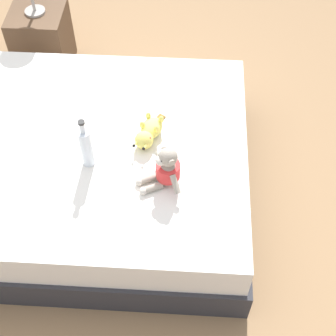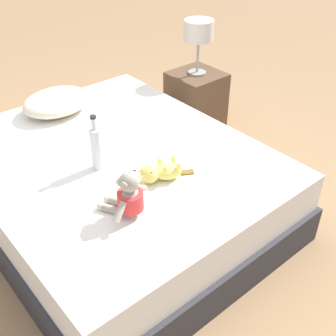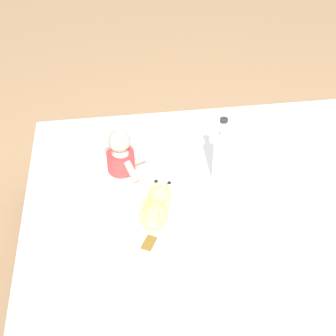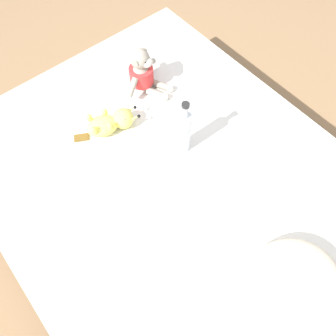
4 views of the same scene
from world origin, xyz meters
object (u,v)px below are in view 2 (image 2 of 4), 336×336
Objects in this scene: plush_monkey at (128,197)px; bedside_lamp at (199,32)px; bed at (116,186)px; glass_bottle at (96,147)px; pillow at (57,102)px; nightstand at (196,101)px; plush_yellow_creature at (160,172)px.

plush_monkey is 0.66× the size of bedside_lamp.
bed is 0.39m from glass_bottle.
pillow is 1.57× the size of glass_bottle.
bedside_lamp is at bearing 0.00° from nightstand.
plush_yellow_creature is at bearing -82.28° from bed.
nightstand reaches higher than bed.
plush_yellow_creature is at bearing -87.89° from pillow.
pillow is 1.52× the size of plush_yellow_creature.
bed is at bearing 23.63° from glass_bottle.
bedside_lamp is at bearing 24.24° from glass_bottle.
plush_monkey is 0.57× the size of nightstand.
bed is 1.25m from nightstand.
plush_monkey is at bearing -102.78° from glass_bottle.
plush_yellow_creature is 1.42m from nightstand.
plush_yellow_creature is at bearing 21.82° from plush_monkey.
plush_monkey reaches higher than nightstand.
bed is at bearing 63.86° from plush_monkey.
pillow is 1.20× the size of bedside_lamp.
glass_bottle is at bearing -155.76° from bedside_lamp.
plush_monkey is at bearing -144.25° from bedside_lamp.
plush_monkey is 0.31m from plush_yellow_creature.
glass_bottle reaches higher than pillow.
nightstand is (1.14, 0.51, 0.01)m from bed.
glass_bottle is at bearing -155.76° from nightstand.
bed is 6.80× the size of plush_monkey.
bed is 1.37m from bedside_lamp.
pillow is 1.82× the size of plush_monkey.
plush_monkey is 1.71m from bedside_lamp.
bed is at bearing 97.72° from plush_yellow_creature.
glass_bottle reaches higher than bed.
bed is 5.68× the size of plush_yellow_creature.
plush_yellow_creature is (0.05, -0.36, 0.28)m from bed.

